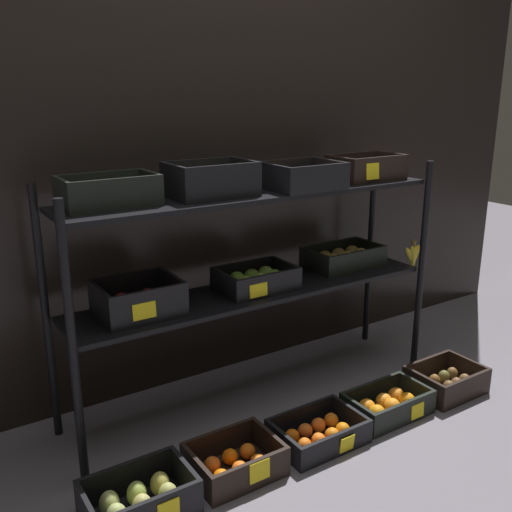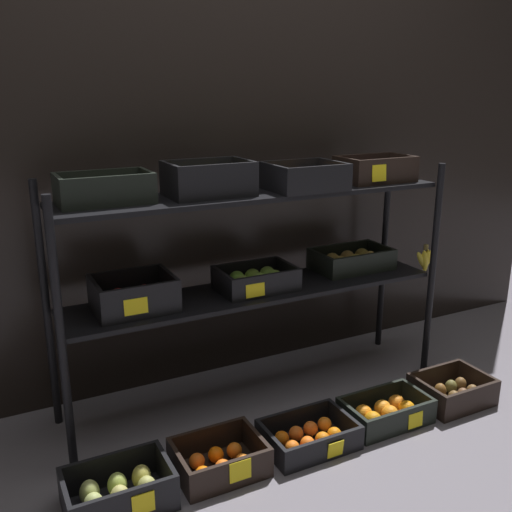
# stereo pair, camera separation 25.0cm
# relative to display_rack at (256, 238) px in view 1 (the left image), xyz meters

# --- Properties ---
(ground_plane) EXTENTS (10.00, 10.00, 0.00)m
(ground_plane) POSITION_rel_display_rack_xyz_m (-0.00, -0.00, -0.76)
(ground_plane) COLOR slate
(storefront_wall) EXTENTS (4.12, 0.12, 2.25)m
(storefront_wall) POSITION_rel_display_rack_xyz_m (-0.00, 0.38, 0.37)
(storefront_wall) COLOR black
(storefront_wall) RESTS_ON ground_plane
(display_rack) EXTENTS (1.84, 0.39, 1.10)m
(display_rack) POSITION_rel_display_rack_xyz_m (0.00, 0.00, 0.00)
(display_rack) COLOR black
(display_rack) RESTS_ON ground_plane
(crate_ground_pear) EXTENTS (0.36, 0.24, 0.14)m
(crate_ground_pear) POSITION_rel_display_rack_xyz_m (-0.76, -0.45, -0.70)
(crate_ground_pear) COLOR black
(crate_ground_pear) RESTS_ON ground_plane
(crate_ground_tangerine) EXTENTS (0.33, 0.25, 0.12)m
(crate_ground_tangerine) POSITION_rel_display_rack_xyz_m (-0.38, -0.44, -0.71)
(crate_ground_tangerine) COLOR black
(crate_ground_tangerine) RESTS_ON ground_plane
(crate_ground_center_tangerine) EXTENTS (0.36, 0.26, 0.10)m
(crate_ground_center_tangerine) POSITION_rel_display_rack_xyz_m (0.00, -0.46, -0.72)
(crate_ground_center_tangerine) COLOR black
(crate_ground_center_tangerine) RESTS_ON ground_plane
(crate_ground_orange) EXTENTS (0.37, 0.23, 0.11)m
(crate_ground_orange) POSITION_rel_display_rack_xyz_m (0.39, -0.46, -0.71)
(crate_ground_orange) COLOR black
(crate_ground_orange) RESTS_ON ground_plane
(crate_ground_kiwi) EXTENTS (0.33, 0.25, 0.12)m
(crate_ground_kiwi) POSITION_rel_display_rack_xyz_m (0.77, -0.47, -0.71)
(crate_ground_kiwi) COLOR black
(crate_ground_kiwi) RESTS_ON ground_plane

